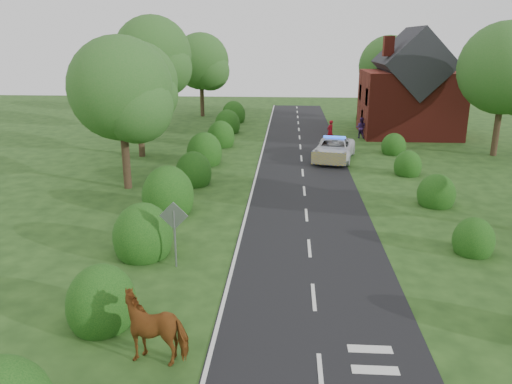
# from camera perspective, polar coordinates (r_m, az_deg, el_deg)

# --- Properties ---
(ground) EXTENTS (120.00, 120.00, 0.00)m
(ground) POSITION_cam_1_polar(r_m,az_deg,el_deg) (16.77, 6.61, -11.88)
(ground) COLOR #203D16
(road) EXTENTS (6.00, 70.00, 0.02)m
(road) POSITION_cam_1_polar(r_m,az_deg,el_deg) (30.77, 5.40, 1.72)
(road) COLOR black
(road) RESTS_ON ground
(road_markings) EXTENTS (4.96, 70.00, 0.01)m
(road_markings) POSITION_cam_1_polar(r_m,az_deg,el_deg) (28.76, 2.31, 0.73)
(road_markings) COLOR white
(road_markings) RESTS_ON road
(hedgerow_left) EXTENTS (2.75, 50.41, 3.00)m
(hedgerow_left) POSITION_cam_1_polar(r_m,az_deg,el_deg) (27.94, -7.88, 1.63)
(hedgerow_left) COLOR #124111
(hedgerow_left) RESTS_ON ground
(hedgerow_right) EXTENTS (2.10, 45.78, 2.10)m
(hedgerow_right) POSITION_cam_1_polar(r_m,az_deg,el_deg) (27.98, 19.24, 0.43)
(hedgerow_right) COLOR #124111
(hedgerow_right) RESTS_ON ground
(tree_left_a) EXTENTS (5.74, 5.60, 8.38)m
(tree_left_a) POSITION_cam_1_polar(r_m,az_deg,el_deg) (28.10, -14.79, 10.87)
(tree_left_a) COLOR #332316
(tree_left_a) RESTS_ON ground
(tree_left_b) EXTENTS (5.74, 5.60, 8.07)m
(tree_left_b) POSITION_cam_1_polar(r_m,az_deg,el_deg) (36.18, -13.07, 11.76)
(tree_left_b) COLOR #332316
(tree_left_b) RESTS_ON ground
(tree_left_c) EXTENTS (6.97, 6.80, 10.22)m
(tree_left_c) POSITION_cam_1_polar(r_m,az_deg,el_deg) (46.07, -11.37, 14.75)
(tree_left_c) COLOR #332316
(tree_left_c) RESTS_ON ground
(tree_left_d) EXTENTS (6.15, 6.00, 8.89)m
(tree_left_d) POSITION_cam_1_polar(r_m,az_deg,el_deg) (55.37, -6.05, 14.37)
(tree_left_d) COLOR #332316
(tree_left_d) RESTS_ON ground
(tree_right_b) EXTENTS (6.56, 6.40, 9.40)m
(tree_right_b) POSITION_cam_1_polar(r_m,az_deg,el_deg) (39.61, 27.04, 12.10)
(tree_right_b) COLOR #332316
(tree_right_b) RESTS_ON ground
(tree_right_c) EXTENTS (6.15, 6.00, 8.58)m
(tree_right_c) POSITION_cam_1_polar(r_m,az_deg,el_deg) (53.57, 15.21, 13.49)
(tree_right_c) COLOR #332316
(tree_right_c) RESTS_ON ground
(road_sign) EXTENTS (1.06, 0.08, 2.53)m
(road_sign) POSITION_cam_1_polar(r_m,az_deg,el_deg) (18.33, -9.33, -3.72)
(road_sign) COLOR gray
(road_sign) RESTS_ON ground
(house) EXTENTS (8.00, 7.40, 9.17)m
(house) POSITION_cam_1_polar(r_m,az_deg,el_deg) (46.07, 17.19, 10.91)
(house) COLOR maroon
(house) RESTS_ON ground
(cow) EXTENTS (2.21, 1.24, 1.53)m
(cow) POSITION_cam_1_polar(r_m,az_deg,el_deg) (13.86, -11.25, -15.15)
(cow) COLOR brown
(cow) RESTS_ON ground
(police_van) EXTENTS (3.60, 5.91, 1.67)m
(police_van) POSITION_cam_1_polar(r_m,az_deg,el_deg) (35.43, 8.90, 4.88)
(police_van) COLOR silver
(police_van) RESTS_ON ground
(pedestrian_red) EXTENTS (0.77, 0.77, 1.80)m
(pedestrian_red) POSITION_cam_1_polar(r_m,az_deg,el_deg) (41.69, 8.47, 6.89)
(pedestrian_red) COLOR maroon
(pedestrian_red) RESTS_ON ground
(pedestrian_purple) EXTENTS (1.05, 0.95, 1.77)m
(pedestrian_purple) POSITION_cam_1_polar(r_m,az_deg,el_deg) (43.86, 11.90, 7.19)
(pedestrian_purple) COLOR #3B2262
(pedestrian_purple) RESTS_ON ground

